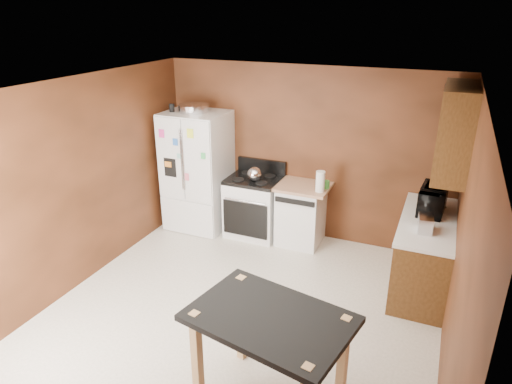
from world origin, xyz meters
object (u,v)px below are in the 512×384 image
Objects in this scene: green_canister at (326,185)px; gas_range at (254,206)px; pen_cup at (172,108)px; toaster at (425,224)px; dishwasher at (301,214)px; microwave at (433,201)px; refrigerator at (198,171)px; roasting_pan at (194,108)px; kettle at (255,174)px; paper_towel at (320,181)px; island at (270,330)px.

gas_range is at bearing -177.31° from green_canister.
gas_range is (1.23, 0.16, -1.40)m from pen_cup.
green_canister is at bearing 141.57° from toaster.
dishwasher is (0.72, 0.02, -0.01)m from gas_range.
microwave is 3.36m from refrigerator.
roasting_pan is at bearing 91.32° from microwave.
kettle is 1.02m from green_canister.
microwave is at bearing -1.21° from pen_cup.
pen_cup is 1.87m from gas_range.
green_canister is 0.06× the size of refrigerator.
dishwasher is (-0.34, -0.03, -0.49)m from green_canister.
pen_cup is 1.08× the size of green_canister.
paper_towel is 0.18m from green_canister.
roasting_pan reaches higher than toaster.
pen_cup reaches higher than roasting_pan.
dishwasher is at bearing 86.07° from microwave.
microwave is 0.48× the size of gas_range.
pen_cup is 3.76m from microwave.
roasting_pan is at bearing 139.23° from refrigerator.
paper_towel is at bearing 1.56° from pen_cup.
toaster is 2.59m from gas_range.
paper_towel is 1.93m from refrigerator.
paper_towel is at bearing 97.65° from island.
toaster is (1.40, -0.71, -0.04)m from paper_towel.
roasting_pan reaches higher than green_canister.
dishwasher is at bearing 147.69° from toaster.
roasting_pan is 0.31× the size of island.
gas_range is at bearing 115.61° from island.
pen_cup reaches higher than toaster.
roasting_pan is 3.85× the size of pen_cup.
kettle reaches higher than toaster.
gas_range is at bearing 3.81° from refrigerator.
dishwasher is 3.01m from island.
microwave is at bearing -3.06° from kettle.
gas_range is (0.91, 0.06, -0.44)m from refrigerator.
pen_cup is 0.06× the size of refrigerator.
microwave is at bearing 68.29° from island.
kettle is 0.56m from gas_range.
roasting_pan reaches higher than paper_towel.
gas_range is 3.23m from island.
roasting_pan is 0.32m from pen_cup.
kettle is (0.99, -0.07, -0.85)m from roasting_pan.
kettle is 1.96× the size of green_canister.
paper_towel is 0.20× the size of island.
refrigerator is 1.64× the size of gas_range.
pen_cup is at bearing -162.71° from refrigerator.
roasting_pan is 1.54× the size of paper_towel.
gas_range is 0.77× the size of island.
kettle reaches higher than green_canister.
dishwasher is 0.62× the size of island.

